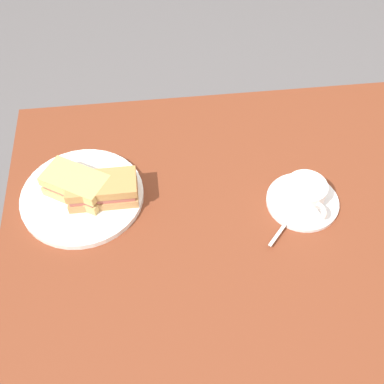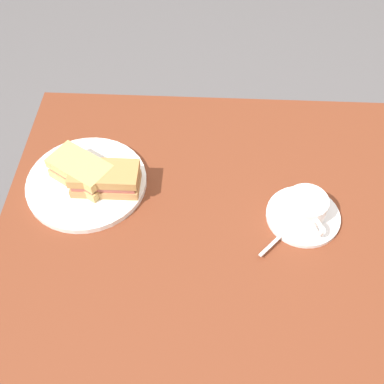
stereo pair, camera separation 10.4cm
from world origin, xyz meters
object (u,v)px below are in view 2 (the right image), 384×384
(dining_table, at_px, (290,257))
(sandwich_front, at_px, (81,171))
(coffee_saucer, at_px, (303,216))
(coffee_cup, at_px, (306,207))
(sandwich_plate, at_px, (87,182))
(spoon, at_px, (280,236))
(sandwich_back, at_px, (105,179))

(dining_table, distance_m, sandwich_front, 0.50)
(coffee_saucer, height_order, coffee_cup, coffee_cup)
(dining_table, height_order, sandwich_plate, sandwich_plate)
(spoon, bearing_deg, coffee_saucer, -132.10)
(coffee_saucer, height_order, spoon, spoon)
(sandwich_plate, height_order, coffee_cup, coffee_cup)
(dining_table, relative_size, coffee_cup, 11.70)
(sandwich_back, xyz_separation_m, coffee_saucer, (-0.43, 0.05, -0.04))
(coffee_cup, height_order, spoon, coffee_cup)
(sandwich_front, bearing_deg, dining_table, 165.42)
(sandwich_plate, relative_size, sandwich_back, 1.82)
(sandwich_front, height_order, spoon, sandwich_front)
(spoon, bearing_deg, coffee_cup, -133.05)
(sandwich_front, bearing_deg, spoon, 163.20)
(sandwich_front, height_order, sandwich_back, same)
(sandwich_plate, xyz_separation_m, sandwich_front, (0.01, -0.00, 0.03))
(spoon, bearing_deg, dining_table, -166.80)
(dining_table, distance_m, sandwich_plate, 0.49)
(sandwich_back, height_order, spoon, sandwich_back)
(dining_table, distance_m, coffee_cup, 0.13)
(dining_table, bearing_deg, sandwich_back, -14.05)
(sandwich_back, distance_m, spoon, 0.40)
(coffee_saucer, bearing_deg, sandwich_back, -7.11)
(coffee_saucer, relative_size, coffee_cup, 1.45)
(dining_table, xyz_separation_m, sandwich_back, (0.41, -0.10, 0.13))
(sandwich_front, height_order, coffee_cup, sandwich_front)
(sandwich_plate, relative_size, coffee_cup, 2.49)
(dining_table, height_order, sandwich_front, sandwich_front)
(sandwich_front, relative_size, sandwich_back, 1.04)
(sandwich_back, relative_size, spoon, 1.84)
(dining_table, relative_size, sandwich_front, 8.20)
(sandwich_front, bearing_deg, coffee_saucer, 171.54)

